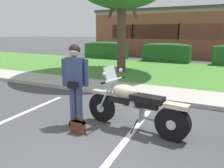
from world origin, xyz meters
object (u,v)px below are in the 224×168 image
at_px(rider_person, 75,79).
at_px(handbag, 78,126).
at_px(hedge_left, 106,50).
at_px(motorcycle, 138,107).
at_px(hedge_center_left, 166,52).

height_order(rider_person, handbag, rider_person).
distance_m(handbag, hedge_left, 12.51).
xyz_separation_m(motorcycle, handbag, (-0.99, -0.64, -0.34)).
relative_size(rider_person, handbag, 4.74).
bearing_deg(motorcycle, handbag, -147.11).
bearing_deg(hedge_left, motorcycle, -58.83).
xyz_separation_m(hedge_left, hedge_center_left, (4.37, -0.00, 0.00)).
bearing_deg(hedge_center_left, motorcycle, -79.05).
xyz_separation_m(rider_person, handbag, (0.28, -0.34, -0.85)).
bearing_deg(hedge_left, rider_person, -64.71).
height_order(handbag, hedge_center_left, hedge_center_left).
bearing_deg(handbag, hedge_left, 115.76).
bearing_deg(handbag, rider_person, 128.82).
bearing_deg(hedge_left, hedge_center_left, -0.00).
xyz_separation_m(rider_person, hedge_center_left, (-0.79, 10.92, -0.34)).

